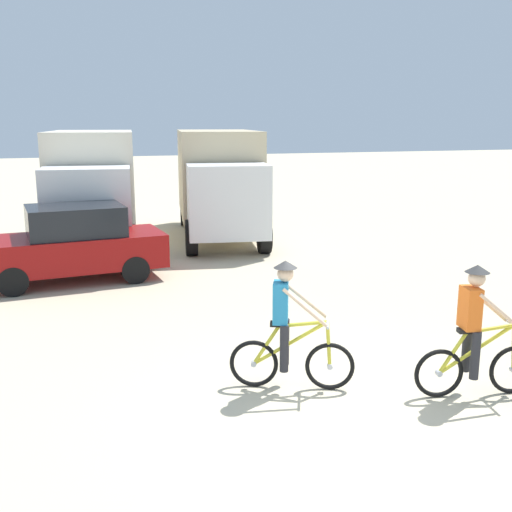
% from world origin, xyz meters
% --- Properties ---
extents(ground_plane, '(120.00, 120.00, 0.00)m').
position_xyz_m(ground_plane, '(0.00, 0.00, 0.00)').
color(ground_plane, beige).
extents(box_truck_cream_rv, '(3.12, 6.98, 3.35)m').
position_xyz_m(box_truck_cream_rv, '(-2.21, 12.19, 1.87)').
color(box_truck_cream_rv, beige).
rests_on(box_truck_cream_rv, ground).
extents(box_truck_tan_camper, '(3.45, 7.05, 3.35)m').
position_xyz_m(box_truck_tan_camper, '(1.66, 12.08, 1.87)').
color(box_truck_tan_camper, '#CCB78E').
rests_on(box_truck_tan_camper, ground).
extents(sedan_parked, '(4.34, 2.13, 1.76)m').
position_xyz_m(sedan_parked, '(-3.02, 7.71, 0.88)').
color(sedan_parked, maroon).
rests_on(sedan_parked, ground).
extents(cyclist_orange_shirt, '(1.61, 0.81, 1.82)m').
position_xyz_m(cyclist_orange_shirt, '(-0.43, 0.72, 0.85)').
color(cyclist_orange_shirt, black).
rests_on(cyclist_orange_shirt, ground).
extents(cyclist_cowboy_hat, '(1.70, 0.57, 1.82)m').
position_xyz_m(cyclist_cowboy_hat, '(1.84, -0.29, 0.85)').
color(cyclist_cowboy_hat, black).
rests_on(cyclist_cowboy_hat, ground).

